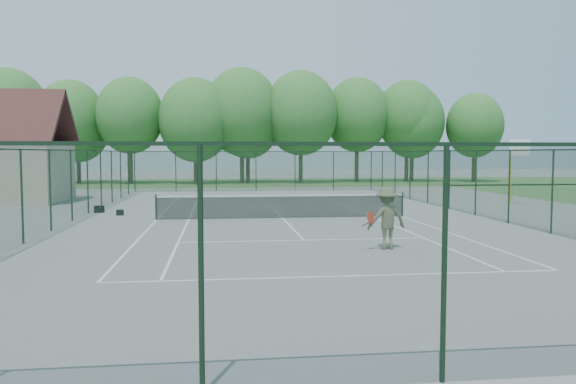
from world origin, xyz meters
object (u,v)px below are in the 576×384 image
Objects in this scene: tennis_net at (283,205)px; sports_bag_a at (99,209)px; tennis_player at (387,218)px; basketball_goal at (516,159)px.

tennis_net is 26.11× the size of sports_bag_a.
sports_bag_a is at bearing 158.78° from tennis_net.
tennis_player is at bearing -75.22° from tennis_net.
basketball_goal reaches higher than tennis_player.
sports_bag_a is at bearing 132.67° from tennis_player.
tennis_player is at bearing -130.71° from basketball_goal.
tennis_net is 3.04× the size of basketball_goal.
sports_bag_a is (-8.57, 3.33, -0.41)m from tennis_net.
sports_bag_a is 0.20× the size of tennis_player.
basketball_goal is at bearing 49.29° from tennis_player.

